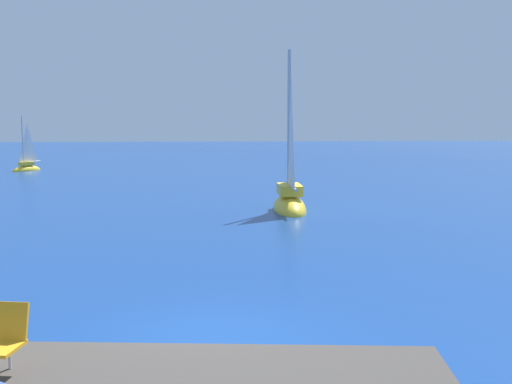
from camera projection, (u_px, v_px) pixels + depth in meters
ground_plane at (215, 342)px, 10.65m from camera, size 160.00×160.00×0.00m
sailboat_near at (290, 201)px, 25.23m from camera, size 1.29×3.75×6.93m
sailboat_far at (27, 168)px, 43.08m from camera, size 1.89×2.14×4.08m
beach_chair at (2, 337)px, 7.28m from camera, size 0.58×0.67×0.80m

